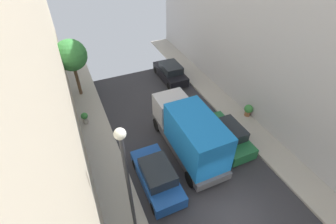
{
  "coord_description": "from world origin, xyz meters",
  "views": [
    {
      "loc": [
        -5.55,
        -4.54,
        12.08
      ],
      "look_at": [
        0.26,
        8.54,
        0.5
      ],
      "focal_mm": 26.35,
      "sensor_mm": 36.0,
      "label": 1
    }
  ],
  "objects_px": {
    "parked_car_right_3": "(227,135)",
    "potted_plant_2": "(85,118)",
    "parked_car_right_4": "(170,72)",
    "lamp_post": "(126,171)",
    "delivery_truck": "(189,132)",
    "street_tree_2": "(71,56)",
    "potted_plant_3": "(248,110)",
    "parked_car_left_3": "(157,176)"
  },
  "relations": [
    {
      "from": "parked_car_left_3",
      "to": "street_tree_2",
      "type": "relative_size",
      "value": 0.89
    },
    {
      "from": "parked_car_right_4",
      "to": "delivery_truck",
      "type": "bearing_deg",
      "value": -107.26
    },
    {
      "from": "potted_plant_3",
      "to": "lamp_post",
      "type": "relative_size",
      "value": 0.15
    },
    {
      "from": "street_tree_2",
      "to": "potted_plant_2",
      "type": "height_order",
      "value": "street_tree_2"
    },
    {
      "from": "street_tree_2",
      "to": "potted_plant_3",
      "type": "distance_m",
      "value": 14.0
    },
    {
      "from": "parked_car_right_4",
      "to": "street_tree_2",
      "type": "bearing_deg",
      "value": 174.71
    },
    {
      "from": "potted_plant_2",
      "to": "potted_plant_3",
      "type": "height_order",
      "value": "potted_plant_3"
    },
    {
      "from": "delivery_truck",
      "to": "street_tree_2",
      "type": "xyz_separation_m",
      "value": [
        -5.29,
        9.43,
        1.86
      ]
    },
    {
      "from": "delivery_truck",
      "to": "street_tree_2",
      "type": "relative_size",
      "value": 1.39
    },
    {
      "from": "parked_car_right_3",
      "to": "delivery_truck",
      "type": "relative_size",
      "value": 0.64
    },
    {
      "from": "parked_car_right_3",
      "to": "delivery_truck",
      "type": "xyz_separation_m",
      "value": [
        -2.7,
        0.29,
        1.07
      ]
    },
    {
      "from": "delivery_truck",
      "to": "lamp_post",
      "type": "xyz_separation_m",
      "value": [
        -4.6,
        -3.19,
        2.46
      ]
    },
    {
      "from": "parked_car_left_3",
      "to": "lamp_post",
      "type": "relative_size",
      "value": 0.66
    },
    {
      "from": "delivery_truck",
      "to": "potted_plant_3",
      "type": "height_order",
      "value": "delivery_truck"
    },
    {
      "from": "parked_car_left_3",
      "to": "street_tree_2",
      "type": "height_order",
      "value": "street_tree_2"
    },
    {
      "from": "delivery_truck",
      "to": "potted_plant_3",
      "type": "relative_size",
      "value": 7.09
    },
    {
      "from": "lamp_post",
      "to": "potted_plant_3",
      "type": "bearing_deg",
      "value": 23.69
    },
    {
      "from": "delivery_truck",
      "to": "lamp_post",
      "type": "bearing_deg",
      "value": -145.29
    },
    {
      "from": "parked_car_right_3",
      "to": "street_tree_2",
      "type": "xyz_separation_m",
      "value": [
        -7.99,
        9.72,
        2.93
      ]
    },
    {
      "from": "delivery_truck",
      "to": "potted_plant_3",
      "type": "bearing_deg",
      "value": 13.27
    },
    {
      "from": "parked_car_right_4",
      "to": "lamp_post",
      "type": "bearing_deg",
      "value": -121.58
    },
    {
      "from": "potted_plant_2",
      "to": "lamp_post",
      "type": "distance_m",
      "value": 9.39
    },
    {
      "from": "delivery_truck",
      "to": "potted_plant_3",
      "type": "distance_m",
      "value": 6.02
    },
    {
      "from": "parked_car_left_3",
      "to": "street_tree_2",
      "type": "xyz_separation_m",
      "value": [
        -2.59,
        10.86,
        2.93
      ]
    },
    {
      "from": "street_tree_2",
      "to": "potted_plant_2",
      "type": "xyz_separation_m",
      "value": [
        -0.25,
        -3.99,
        -3.0
      ]
    },
    {
      "from": "street_tree_2",
      "to": "parked_car_right_4",
      "type": "bearing_deg",
      "value": -5.29
    },
    {
      "from": "parked_car_right_3",
      "to": "lamp_post",
      "type": "xyz_separation_m",
      "value": [
        -7.3,
        -2.9,
        3.52
      ]
    },
    {
      "from": "parked_car_right_3",
      "to": "potted_plant_2",
      "type": "xyz_separation_m",
      "value": [
        -8.24,
        5.72,
        -0.08
      ]
    },
    {
      "from": "parked_car_left_3",
      "to": "parked_car_right_4",
      "type": "distance_m",
      "value": 11.47
    },
    {
      "from": "street_tree_2",
      "to": "potted_plant_3",
      "type": "bearing_deg",
      "value": -36.17
    },
    {
      "from": "lamp_post",
      "to": "delivery_truck",
      "type": "bearing_deg",
      "value": 34.71
    },
    {
      "from": "parked_car_left_3",
      "to": "potted_plant_2",
      "type": "bearing_deg",
      "value": 112.47
    },
    {
      "from": "street_tree_2",
      "to": "delivery_truck",
      "type": "bearing_deg",
      "value": -60.7
    },
    {
      "from": "parked_car_right_3",
      "to": "street_tree_2",
      "type": "bearing_deg",
      "value": 129.43
    },
    {
      "from": "parked_car_right_4",
      "to": "lamp_post",
      "type": "distance_m",
      "value": 14.38
    },
    {
      "from": "parked_car_right_4",
      "to": "potted_plant_2",
      "type": "xyz_separation_m",
      "value": [
        -8.24,
        -3.25,
        -0.08
      ]
    },
    {
      "from": "potted_plant_3",
      "to": "delivery_truck",
      "type": "bearing_deg",
      "value": -166.73
    },
    {
      "from": "parked_car_right_4",
      "to": "potted_plant_3",
      "type": "bearing_deg",
      "value": -67.39
    },
    {
      "from": "parked_car_right_4",
      "to": "street_tree_2",
      "type": "distance_m",
      "value": 8.54
    },
    {
      "from": "parked_car_right_4",
      "to": "delivery_truck",
      "type": "height_order",
      "value": "delivery_truck"
    },
    {
      "from": "parked_car_right_3",
      "to": "parked_car_right_4",
      "type": "distance_m",
      "value": 8.98
    },
    {
      "from": "street_tree_2",
      "to": "potted_plant_2",
      "type": "relative_size",
      "value": 5.33
    }
  ]
}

